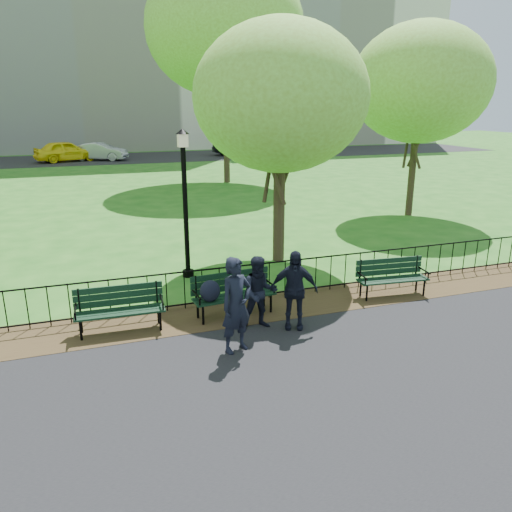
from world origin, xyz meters
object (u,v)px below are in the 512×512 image
object	(u,v)px
person_left	(236,305)
person_right	(294,290)
lamppost	(185,199)
sedan_silver	(100,151)
person_mid	(260,293)
sedan_dark	(241,146)
park_bench_left_a	(119,304)
tree_near_e	(281,97)
park_bench_right_a	(391,273)
tree_mid_e	(420,83)
taxi	(66,151)
park_bench_main	(222,290)
tree_far_e	(224,28)

from	to	relation	value
person_left	person_right	bearing A→B (deg)	0.68
lamppost	person_right	xyz separation A→B (m)	(1.39, -3.83, -1.25)
person_left	sedan_silver	xyz separation A→B (m)	(-0.96, 34.07, -0.21)
person_left	person_mid	size ratio (longest dim) A/B	1.19
sedan_dark	park_bench_left_a	bearing A→B (deg)	151.60
tree_near_e	sedan_silver	xyz separation A→B (m)	(-3.75, 29.10, -3.85)
park_bench_right_a	tree_near_e	size ratio (longest dim) A/B	0.26
person_mid	lamppost	bearing A→B (deg)	110.19
person_left	tree_mid_e	bearing A→B (deg)	19.76
park_bench_right_a	tree_near_e	distance (m)	5.52
sedan_dark	taxi	bearing A→B (deg)	85.96
park_bench_main	tree_mid_e	distance (m)	13.21
lamppost	tree_near_e	world-z (taller)	tree_near_e
park_bench_main	park_bench_left_a	world-z (taller)	park_bench_main
tree_near_e	person_left	world-z (taller)	tree_near_e
person_mid	person_right	bearing A→B (deg)	-10.30
taxi	sedan_silver	size ratio (longest dim) A/B	1.11
person_left	park_bench_right_a	bearing A→B (deg)	-2.60
person_left	park_bench_main	bearing A→B (deg)	62.57
park_bench_right_a	taxi	size ratio (longest dim) A/B	0.37
person_mid	person_right	distance (m)	0.69
park_bench_left_a	person_mid	distance (m)	2.82
tree_near_e	person_mid	xyz separation A→B (m)	(-2.06, -4.18, -3.79)
park_bench_left_a	lamppost	distance (m)	3.73
sedan_silver	sedan_dark	xyz separation A→B (m)	(11.98, 0.79, 0.06)
park_bench_main	tree_mid_e	bearing A→B (deg)	31.54
park_bench_left_a	tree_near_e	size ratio (longest dim) A/B	0.27
taxi	park_bench_left_a	bearing A→B (deg)	164.67
person_mid	sedan_dark	bearing A→B (deg)	81.80
person_left	sedan_dark	xyz separation A→B (m)	(11.03, 34.87, -0.15)
person_mid	sedan_silver	world-z (taller)	person_mid
park_bench_main	park_bench_left_a	xyz separation A→B (m)	(-2.11, 0.09, -0.07)
tree_far_e	park_bench_right_a	bearing A→B (deg)	-93.62
park_bench_right_a	taxi	world-z (taller)	taxi
person_left	person_right	distance (m)	1.49
tree_far_e	sedan_silver	bearing A→B (deg)	114.29
tree_mid_e	park_bench_right_a	bearing A→B (deg)	-127.95
lamppost	tree_far_e	xyz separation A→B (m)	(5.47, 15.45, 6.13)
lamppost	tree_far_e	world-z (taller)	tree_far_e
person_left	person_right	world-z (taller)	person_left
park_bench_main	person_left	size ratio (longest dim) A/B	1.02
lamppost	park_bench_main	bearing A→B (deg)	-86.81
person_left	person_mid	world-z (taller)	person_left
person_right	park_bench_right_a	bearing A→B (deg)	39.05
person_mid	person_right	xyz separation A→B (m)	(0.65, -0.22, 0.06)
person_mid	tree_mid_e	bearing A→B (deg)	49.60
person_right	sedan_dark	world-z (taller)	person_right
park_bench_main	park_bench_left_a	size ratio (longest dim) A/B	1.03
park_bench_main	tree_near_e	distance (m)	5.86
tree_far_e	sedan_silver	world-z (taller)	tree_far_e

